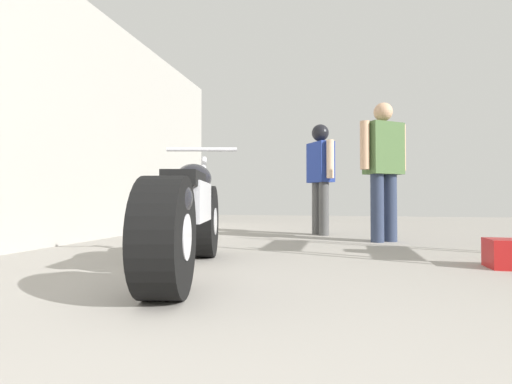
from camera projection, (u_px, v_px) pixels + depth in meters
name	position (u px, v px, depth m)	size (l,w,h in m)	color
ground_plane	(311.00, 249.00, 3.97)	(17.11, 17.11, 0.00)	gray
garage_partition_left	(81.00, 120.00, 4.64)	(0.08, 7.84, 2.98)	#A3A099
motorcycle_maroon_cruiser	(188.00, 215.00, 2.64)	(0.80, 2.08, 0.97)	black
mechanic_in_blue	(383.00, 163.00, 4.66)	(0.61, 0.50, 1.71)	#2D3851
mechanic_with_helmet	(320.00, 169.00, 5.59)	(0.45, 0.58, 1.63)	#4C4C4C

